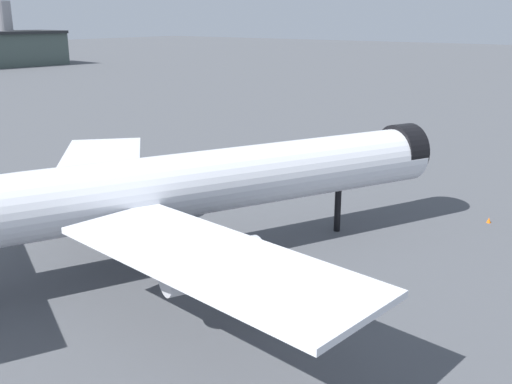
% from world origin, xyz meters
% --- Properties ---
extents(ground, '(900.00, 900.00, 0.00)m').
position_xyz_m(ground, '(0.00, 0.00, 0.00)').
color(ground, '#4C4F54').
extents(airliner_near_gate, '(54.41, 48.79, 15.92)m').
position_xyz_m(airliner_near_gate, '(-0.62, 3.82, 7.01)').
color(airliner_near_gate, silver).
rests_on(airliner_near_gate, ground).
extents(traffic_cone_near_nose, '(0.46, 0.46, 0.58)m').
position_xyz_m(traffic_cone_near_nose, '(26.32, -14.87, 0.29)').
color(traffic_cone_near_nose, '#F2600C').
rests_on(traffic_cone_near_nose, ground).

